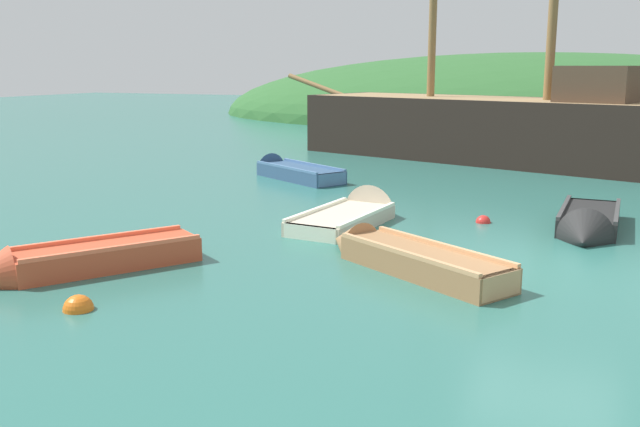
{
  "coord_description": "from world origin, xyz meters",
  "views": [
    {
      "loc": [
        0.84,
        -11.78,
        3.23
      ],
      "look_at": [
        -4.63,
        1.22,
        0.28
      ],
      "focal_mm": 39.56,
      "sensor_mm": 36.0,
      "label": 1
    }
  ],
  "objects_px": {
    "sailing_ship": "(493,136)",
    "buoy_orange": "(78,310)",
    "rowboat_far": "(289,173)",
    "buoy_red": "(483,223)",
    "rowboat_center": "(588,226)",
    "rowboat_outer_right": "(77,264)",
    "rowboat_outer_left": "(402,259)",
    "rowboat_near_dock": "(355,217)"
  },
  "relations": [
    {
      "from": "rowboat_outer_right",
      "to": "rowboat_far",
      "type": "height_order",
      "value": "rowboat_far"
    },
    {
      "from": "buoy_red",
      "to": "rowboat_far",
      "type": "bearing_deg",
      "value": 148.05
    },
    {
      "from": "rowboat_near_dock",
      "to": "buoy_red",
      "type": "relative_size",
      "value": 11.08
    },
    {
      "from": "rowboat_outer_left",
      "to": "buoy_orange",
      "type": "relative_size",
      "value": 9.01
    },
    {
      "from": "rowboat_outer_left",
      "to": "rowboat_outer_right",
      "type": "bearing_deg",
      "value": 56.63
    },
    {
      "from": "rowboat_far",
      "to": "sailing_ship",
      "type": "bearing_deg",
      "value": -97.16
    },
    {
      "from": "rowboat_outer_right",
      "to": "rowboat_outer_left",
      "type": "height_order",
      "value": "rowboat_outer_right"
    },
    {
      "from": "buoy_red",
      "to": "rowboat_outer_right",
      "type": "bearing_deg",
      "value": -130.54
    },
    {
      "from": "rowboat_far",
      "to": "rowboat_near_dock",
      "type": "relative_size",
      "value": 1.09
    },
    {
      "from": "rowboat_center",
      "to": "buoy_red",
      "type": "distance_m",
      "value": 2.07
    },
    {
      "from": "sailing_ship",
      "to": "rowboat_near_dock",
      "type": "xyz_separation_m",
      "value": [
        -1.01,
        -11.22,
        -0.78
      ]
    },
    {
      "from": "rowboat_outer_right",
      "to": "buoy_orange",
      "type": "distance_m",
      "value": 1.87
    },
    {
      "from": "rowboat_center",
      "to": "sailing_ship",
      "type": "bearing_deg",
      "value": -160.01
    },
    {
      "from": "buoy_orange",
      "to": "rowboat_far",
      "type": "bearing_deg",
      "value": 101.38
    },
    {
      "from": "rowboat_outer_left",
      "to": "rowboat_center",
      "type": "distance_m",
      "value": 4.69
    },
    {
      "from": "sailing_ship",
      "to": "buoy_red",
      "type": "height_order",
      "value": "sailing_ship"
    },
    {
      "from": "rowboat_far",
      "to": "buoy_red",
      "type": "bearing_deg",
      "value": 178.58
    },
    {
      "from": "rowboat_outer_right",
      "to": "rowboat_center",
      "type": "bearing_deg",
      "value": 163.34
    },
    {
      "from": "sailing_ship",
      "to": "rowboat_far",
      "type": "distance_m",
      "value": 8.03
    },
    {
      "from": "rowboat_outer_left",
      "to": "rowboat_far",
      "type": "bearing_deg",
      "value": -22.94
    },
    {
      "from": "rowboat_far",
      "to": "rowboat_center",
      "type": "distance_m",
      "value": 9.43
    },
    {
      "from": "buoy_orange",
      "to": "rowboat_outer_right",
      "type": "bearing_deg",
      "value": 131.59
    },
    {
      "from": "rowboat_outer_right",
      "to": "rowboat_center",
      "type": "xyz_separation_m",
      "value": [
        7.39,
        6.12,
        -0.02
      ]
    },
    {
      "from": "rowboat_near_dock",
      "to": "buoy_orange",
      "type": "height_order",
      "value": "rowboat_near_dock"
    },
    {
      "from": "rowboat_outer_left",
      "to": "rowboat_near_dock",
      "type": "xyz_separation_m",
      "value": [
        -1.93,
        3.06,
        -0.06
      ]
    },
    {
      "from": "rowboat_outer_right",
      "to": "buoy_red",
      "type": "height_order",
      "value": "rowboat_outer_right"
    },
    {
      "from": "rowboat_far",
      "to": "buoy_red",
      "type": "xyz_separation_m",
      "value": [
        6.42,
        -4.0,
        -0.13
      ]
    },
    {
      "from": "rowboat_outer_left",
      "to": "buoy_red",
      "type": "xyz_separation_m",
      "value": [
        0.61,
        3.95,
        -0.14
      ]
    },
    {
      "from": "rowboat_far",
      "to": "rowboat_center",
      "type": "relative_size",
      "value": 1.15
    },
    {
      "from": "sailing_ship",
      "to": "rowboat_outer_right",
      "type": "xyz_separation_m",
      "value": [
        -3.79,
        -16.55,
        -0.72
      ]
    },
    {
      "from": "rowboat_outer_left",
      "to": "buoy_orange",
      "type": "bearing_deg",
      "value": 77.48
    },
    {
      "from": "sailing_ship",
      "to": "buoy_orange",
      "type": "xyz_separation_m",
      "value": [
        -2.55,
        -17.95,
        -0.86
      ]
    },
    {
      "from": "rowboat_outer_left",
      "to": "rowboat_far",
      "type": "relative_size",
      "value": 0.98
    },
    {
      "from": "rowboat_outer_left",
      "to": "rowboat_center",
      "type": "bearing_deg",
      "value": -93.89
    },
    {
      "from": "rowboat_outer_right",
      "to": "rowboat_center",
      "type": "distance_m",
      "value": 9.59
    },
    {
      "from": "rowboat_near_dock",
      "to": "rowboat_center",
      "type": "bearing_deg",
      "value": -74.69
    },
    {
      "from": "rowboat_outer_left",
      "to": "sailing_ship",
      "type": "bearing_deg",
      "value": -55.37
    },
    {
      "from": "rowboat_outer_left",
      "to": "rowboat_far",
      "type": "height_order",
      "value": "rowboat_far"
    },
    {
      "from": "sailing_ship",
      "to": "buoy_red",
      "type": "distance_m",
      "value": 10.48
    },
    {
      "from": "buoy_orange",
      "to": "rowboat_center",
      "type": "bearing_deg",
      "value": 50.71
    },
    {
      "from": "rowboat_outer_right",
      "to": "buoy_red",
      "type": "bearing_deg",
      "value": 173.17
    },
    {
      "from": "sailing_ship",
      "to": "rowboat_far",
      "type": "height_order",
      "value": "sailing_ship"
    }
  ]
}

